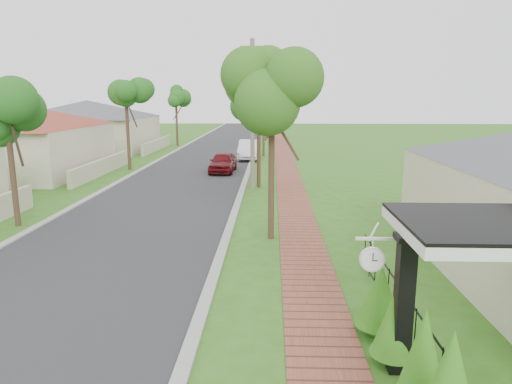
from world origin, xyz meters
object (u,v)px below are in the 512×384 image
(parked_car_white, at_px, (249,150))
(station_clock, at_px, (372,258))
(near_tree, at_px, (272,95))
(porch_post, at_px, (403,311))
(parked_car_red, at_px, (223,162))
(utility_pole, at_px, (252,115))

(parked_car_white, relative_size, station_clock, 6.01)
(parked_car_white, relative_size, near_tree, 0.75)
(porch_post, relative_size, parked_car_white, 0.55)
(porch_post, height_order, parked_car_red, porch_post)
(parked_car_white, height_order, station_clock, station_clock)
(porch_post, xyz_separation_m, near_tree, (-2.35, 7.72, 3.78))
(parked_car_red, bearing_deg, utility_pole, -66.81)
(parked_car_white, bearing_deg, station_clock, -82.27)
(parked_car_white, distance_m, utility_pole, 12.66)
(porch_post, xyz_separation_m, station_clock, (-0.50, 0.40, 0.83))
(porch_post, bearing_deg, station_clock, 141.08)
(near_tree, bearing_deg, parked_car_red, 102.58)
(parked_car_red, relative_size, parked_car_white, 0.84)
(porch_post, bearing_deg, parked_car_white, 98.23)
(porch_post, xyz_separation_m, parked_car_white, (-4.15, 28.71, -0.36))
(near_tree, height_order, utility_pole, utility_pole)
(porch_post, xyz_separation_m, parked_car_red, (-5.55, 22.07, -0.46))
(porch_post, relative_size, station_clock, 3.30)
(parked_car_red, height_order, utility_pole, utility_pole)
(porch_post, relative_size, parked_car_red, 0.65)
(porch_post, relative_size, near_tree, 0.41)
(near_tree, distance_m, utility_pole, 8.86)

